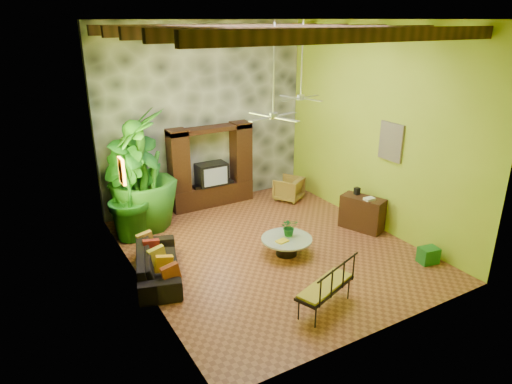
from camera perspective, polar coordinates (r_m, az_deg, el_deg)
ground at (r=10.72m, az=1.72°, el=-7.04°), size 7.00×7.00×0.00m
ceiling at (r=9.47m, az=2.07°, el=20.78°), size 6.00×7.00×0.02m
back_wall at (r=12.82m, az=-6.53°, el=9.43°), size 6.00×0.02×5.00m
left_wall at (r=8.65m, az=-15.27°, el=3.23°), size 0.02×7.00×5.00m
right_wall at (r=11.63m, az=14.65°, el=7.71°), size 0.02×7.00×5.00m
stone_accent_wall at (r=12.77m, az=-6.42°, el=9.39°), size 5.98×0.10×4.98m
ceiling_beams at (r=9.47m, az=2.05°, el=19.45°), size 5.95×5.36×0.22m
entertainment_center at (r=12.89m, az=-5.59°, el=2.47°), size 2.40×0.55×2.30m
ceiling_fan_front at (r=9.17m, az=2.21°, el=10.73°), size 1.28×1.28×1.86m
ceiling_fan_back at (r=11.47m, az=5.64°, el=12.70°), size 1.28×1.28×1.86m
wall_art_mask at (r=9.71m, az=-16.43°, el=2.53°), size 0.06×0.32×0.55m
wall_art_painting at (r=11.24m, az=16.53°, el=6.03°), size 0.06×0.70×0.90m
sofa at (r=9.68m, az=-12.18°, el=-8.73°), size 1.38×2.26×0.62m
wicker_armchair at (r=13.41m, az=4.11°, el=0.42°), size 1.00×1.01×0.68m
tall_plant_a at (r=11.61m, az=-14.44°, el=1.59°), size 1.62×1.36×2.62m
tall_plant_b at (r=11.25m, az=-16.02°, el=-0.28°), size 1.26×1.43×2.22m
tall_plant_c at (r=11.57m, az=-14.11°, el=2.63°), size 2.04×2.04×3.03m
coffee_table at (r=10.37m, az=3.84°, el=-6.48°), size 1.15×1.15×0.40m
centerpiece_plant at (r=10.34m, az=4.19°, el=-4.37°), size 0.47×0.44×0.43m
yellow_tray at (r=10.14m, az=3.30°, el=-6.13°), size 0.30×0.24×0.03m
iron_bench at (r=8.43m, az=9.01°, el=-11.41°), size 1.41×0.92×0.57m
side_console at (r=11.80m, az=13.12°, el=-2.60°), size 0.83×1.17×0.85m
green_bin at (r=10.73m, az=20.74°, el=-7.40°), size 0.45×0.37×0.36m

